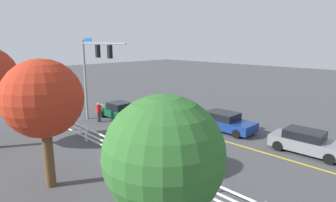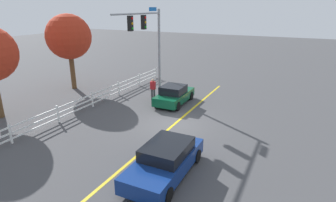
% 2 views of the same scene
% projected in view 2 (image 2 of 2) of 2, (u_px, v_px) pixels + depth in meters
% --- Properties ---
extents(ground_plane, '(120.00, 120.00, 0.00)m').
position_uv_depth(ground_plane, '(174.00, 124.00, 17.44)').
color(ground_plane, '#444447').
extents(lane_center_stripe, '(28.00, 0.16, 0.01)m').
position_uv_depth(lane_center_stripe, '(141.00, 153.00, 14.05)').
color(lane_center_stripe, gold).
rests_on(lane_center_stripe, ground_plane).
extents(signal_assembly, '(6.11, 0.37, 7.03)m').
position_uv_depth(signal_assembly, '(149.00, 37.00, 20.66)').
color(signal_assembly, gray).
rests_on(signal_assembly, ground_plane).
extents(car_0, '(4.72, 2.08, 1.42)m').
position_uv_depth(car_0, '(165.00, 160.00, 12.07)').
color(car_0, navy).
rests_on(car_0, ground_plane).
extents(car_1, '(4.04, 2.01, 1.44)m').
position_uv_depth(car_1, '(174.00, 95.00, 21.05)').
color(car_1, '#0C4C2D').
rests_on(car_1, ground_plane).
extents(pedestrian, '(0.32, 0.43, 1.69)m').
position_uv_depth(pedestrian, '(153.00, 88.00, 21.90)').
color(pedestrian, '#3F3F42').
rests_on(pedestrian, ground_plane).
extents(white_rail_fence, '(26.10, 0.10, 1.15)m').
position_uv_depth(white_rail_fence, '(58.00, 114.00, 17.58)').
color(white_rail_fence, white).
rests_on(white_rail_fence, ground_plane).
extents(tree_1, '(3.86, 3.86, 6.55)m').
position_uv_depth(tree_1, '(69.00, 37.00, 23.71)').
color(tree_1, brown).
rests_on(tree_1, ground_plane).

